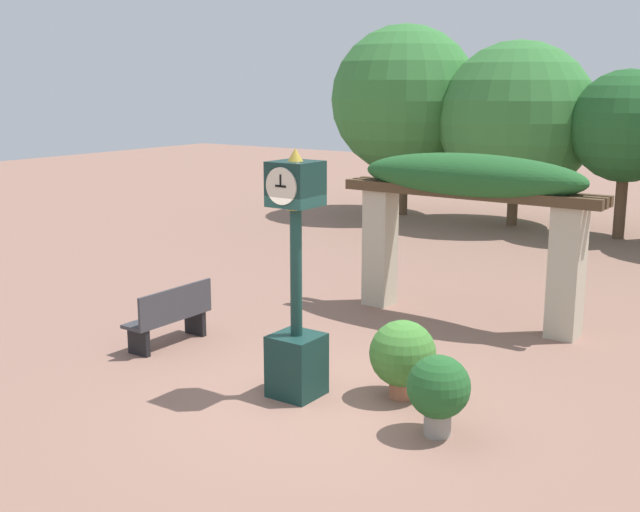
# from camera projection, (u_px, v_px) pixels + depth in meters

# --- Properties ---
(ground_plane) EXTENTS (60.00, 60.00, 0.00)m
(ground_plane) POSITION_uv_depth(u_px,v_px,m) (319.00, 399.00, 9.79)
(ground_plane) COLOR #8E6656
(pedestal_clock) EXTENTS (0.58, 0.58, 3.05)m
(pedestal_clock) POSITION_uv_depth(u_px,v_px,m) (296.00, 295.00, 9.67)
(pedestal_clock) COLOR #14332D
(pedestal_clock) RESTS_ON ground
(pergola) EXTENTS (4.30, 1.06, 2.70)m
(pergola) POSITION_uv_depth(u_px,v_px,m) (469.00, 195.00, 12.67)
(pergola) COLOR #BCB299
(pergola) RESTS_ON ground
(potted_plant_near_left) EXTENTS (0.82, 0.82, 0.97)m
(potted_plant_near_left) POSITION_uv_depth(u_px,v_px,m) (403.00, 355.00, 9.76)
(potted_plant_near_left) COLOR #B26B4C
(potted_plant_near_left) RESTS_ON ground
(potted_plant_near_right) EXTENTS (0.70, 0.70, 0.91)m
(potted_plant_near_right) POSITION_uv_depth(u_px,v_px,m) (439.00, 389.00, 8.70)
(potted_plant_near_right) COLOR gray
(potted_plant_near_right) RESTS_ON ground
(park_bench) EXTENTS (0.42, 1.43, 0.89)m
(park_bench) POSITION_uv_depth(u_px,v_px,m) (170.00, 317.00, 11.73)
(park_bench) COLOR #38383D
(park_bench) RESTS_ON ground
(tree_line) EXTENTS (15.87, 4.57, 5.40)m
(tree_line) POSITION_uv_depth(u_px,v_px,m) (621.00, 115.00, 19.55)
(tree_line) COLOR brown
(tree_line) RESTS_ON ground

